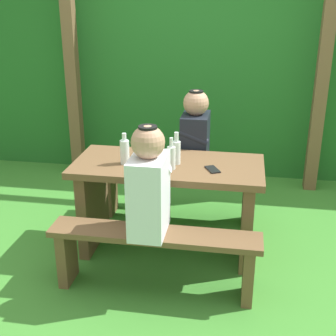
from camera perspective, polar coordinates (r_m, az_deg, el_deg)
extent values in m
plane|color=#3C842E|center=(3.68, 0.00, -9.99)|extent=(12.00, 12.00, 0.00)
cube|color=#226423|center=(5.38, 4.00, 12.93)|extent=(6.40, 1.08, 2.27)
cube|color=brown|center=(4.92, -11.87, 11.68)|extent=(0.12, 0.12, 2.26)
cube|color=brown|center=(4.65, 18.68, 10.47)|extent=(0.12, 0.12, 2.26)
cube|color=brown|center=(3.37, 0.00, 0.21)|extent=(1.40, 0.64, 0.05)
cube|color=brown|center=(3.66, -9.34, -4.53)|extent=(0.08, 0.54, 0.68)
cube|color=brown|center=(3.48, 9.84, -5.96)|extent=(0.08, 0.54, 0.68)
cube|color=brown|center=(3.02, -1.72, -8.34)|extent=(1.40, 0.24, 0.04)
cube|color=brown|center=(3.29, -12.51, -10.61)|extent=(0.07, 0.22, 0.40)
cube|color=brown|center=(3.09, 9.98, -12.75)|extent=(0.07, 0.22, 0.40)
cube|color=brown|center=(3.97, 1.29, -0.76)|extent=(1.40, 0.24, 0.04)
cube|color=brown|center=(4.18, -7.18, -3.03)|extent=(0.07, 0.22, 0.40)
cube|color=brown|center=(4.02, 10.06, -4.23)|extent=(0.07, 0.22, 0.40)
cube|color=silver|center=(2.89, -2.41, -3.46)|extent=(0.22, 0.34, 0.52)
sphere|color=tan|center=(2.76, -2.52, 3.23)|extent=(0.21, 0.21, 0.21)
cylinder|color=black|center=(2.74, -2.55, 5.01)|extent=(0.12, 0.12, 0.02)
cylinder|color=silver|center=(2.98, -1.89, -0.53)|extent=(0.25, 0.07, 0.15)
cube|color=black|center=(3.85, 3.40, 2.97)|extent=(0.22, 0.34, 0.52)
sphere|color=tan|center=(3.76, 3.52, 8.11)|extent=(0.21, 0.21, 0.21)
cylinder|color=black|center=(3.74, 3.55, 9.44)|extent=(0.12, 0.12, 0.02)
cylinder|color=black|center=(3.69, 3.19, 3.83)|extent=(0.25, 0.07, 0.15)
cylinder|color=silver|center=(3.37, -2.52, 1.52)|extent=(0.07, 0.07, 0.10)
cylinder|color=silver|center=(3.34, -5.43, 1.99)|extent=(0.07, 0.07, 0.18)
cylinder|color=silver|center=(3.31, -5.50, 3.89)|extent=(0.03, 0.03, 0.06)
cylinder|color=silver|center=(3.33, 1.04, 1.93)|extent=(0.06, 0.06, 0.17)
cylinder|color=silver|center=(3.29, 1.06, 3.90)|extent=(0.03, 0.03, 0.07)
cylinder|color=silver|center=(3.23, 0.41, 1.26)|extent=(0.06, 0.06, 0.16)
cylinder|color=silver|center=(3.19, 0.41, 3.22)|extent=(0.03, 0.03, 0.07)
cube|color=black|center=(3.25, 5.59, -0.17)|extent=(0.13, 0.16, 0.01)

